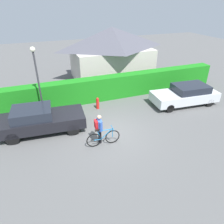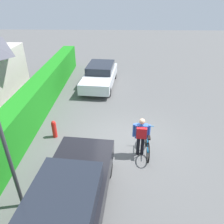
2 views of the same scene
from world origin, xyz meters
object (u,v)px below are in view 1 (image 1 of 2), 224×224
person_rider (99,126)px  fire_hydrant (98,103)px  parked_car_near (40,119)px  street_lamp (37,75)px  parked_car_far (186,94)px  bicycle (103,138)px

person_rider → fire_hydrant: bearing=73.7°
parked_car_near → street_lamp: (0.26, 1.54, 2.02)m
person_rider → parked_car_far: bearing=16.7°
parked_car_far → fire_hydrant: (-5.96, 1.50, -0.31)m
parked_car_near → parked_car_far: (9.70, -0.02, -0.06)m
parked_car_far → bicycle: (-6.89, -2.39, -0.31)m
person_rider → parked_car_near: bearing=141.7°
person_rider → fire_hydrant: size_ratio=1.98×
person_rider → street_lamp: size_ratio=0.37×
parked_car_near → bicycle: parked_car_near is taller
parked_car_far → person_rider: (-7.02, -2.11, 0.25)m
bicycle → fire_hydrant: (0.93, 3.89, -0.00)m
bicycle → person_rider: 0.63m
parked_car_far → fire_hydrant: parked_car_far is taller
fire_hydrant → parked_car_near: bearing=-158.4°
parked_car_far → person_rider: bearing=-163.3°
fire_hydrant → person_rider: bearing=-106.3°
parked_car_near → parked_car_far: parked_car_near is taller
parked_car_near → street_lamp: street_lamp is taller
bicycle → fire_hydrant: bicycle is taller
parked_car_near → street_lamp: 2.55m
parked_car_far → street_lamp: street_lamp is taller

